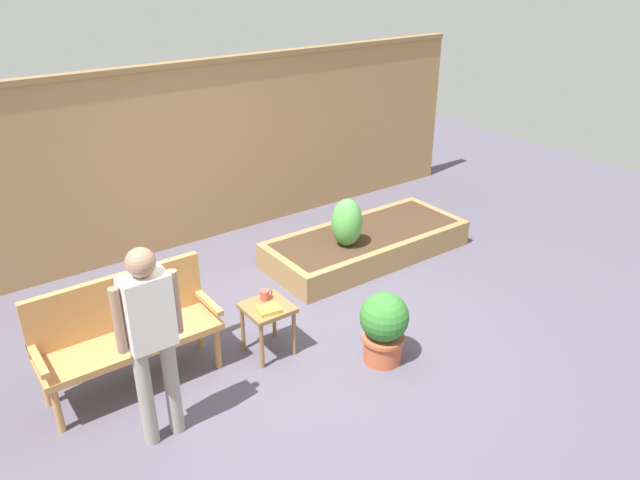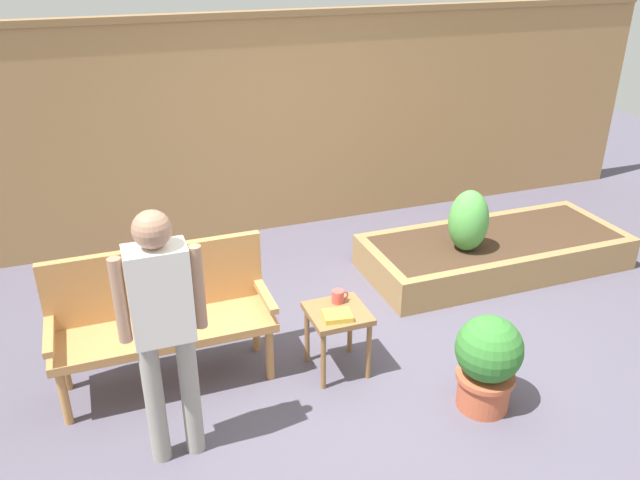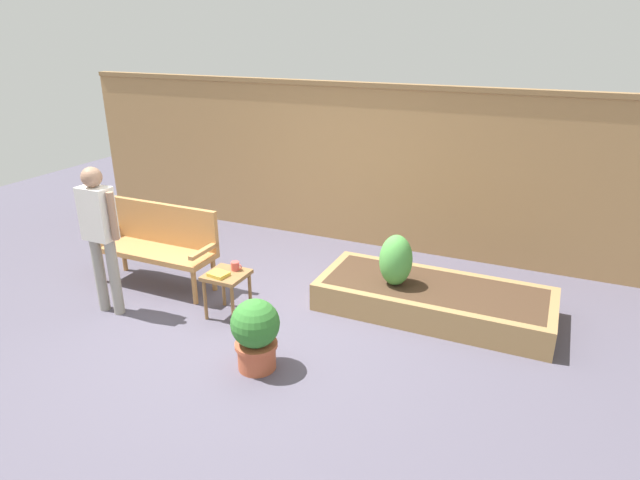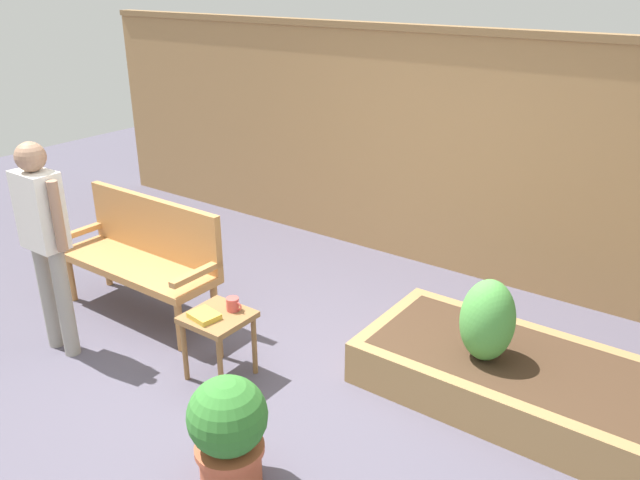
% 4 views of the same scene
% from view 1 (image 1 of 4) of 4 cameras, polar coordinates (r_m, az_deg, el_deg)
% --- Properties ---
extents(ground_plane, '(14.00, 14.00, 0.00)m').
position_cam_1_polar(ground_plane, '(5.71, -1.40, -9.51)').
color(ground_plane, '#514C5B').
extents(fence_back, '(8.40, 0.14, 2.16)m').
position_cam_1_polar(fence_back, '(7.30, -13.30, 7.51)').
color(fence_back, '#A37A4C').
rests_on(fence_back, ground_plane).
extents(garden_bench, '(1.44, 0.48, 0.94)m').
position_cam_1_polar(garden_bench, '(5.21, -17.76, -7.54)').
color(garden_bench, '#B77F47').
rests_on(garden_bench, ground_plane).
extents(side_table, '(0.40, 0.40, 0.48)m').
position_cam_1_polar(side_table, '(5.39, -4.93, -6.90)').
color(side_table, olive).
rests_on(side_table, ground_plane).
extents(cup_on_table, '(0.12, 0.09, 0.09)m').
position_cam_1_polar(cup_on_table, '(5.42, -5.15, -5.12)').
color(cup_on_table, '#CC4C47').
rests_on(cup_on_table, side_table).
extents(book_on_table, '(0.21, 0.18, 0.04)m').
position_cam_1_polar(book_on_table, '(5.26, -4.82, -6.50)').
color(book_on_table, gold).
rests_on(book_on_table, side_table).
extents(potted_boxwood, '(0.43, 0.43, 0.66)m').
position_cam_1_polar(potted_boxwood, '(5.32, 5.99, -7.94)').
color(potted_boxwood, '#B75638').
rests_on(potted_boxwood, ground_plane).
extents(raised_planter_bed, '(2.40, 1.00, 0.30)m').
position_cam_1_polar(raised_planter_bed, '(7.16, 4.36, -0.37)').
color(raised_planter_bed, '#997547').
rests_on(raised_planter_bed, ground_plane).
extents(shrub_near_bench, '(0.34, 0.34, 0.55)m').
position_cam_1_polar(shrub_near_bench, '(6.67, 2.53, 1.64)').
color(shrub_near_bench, brown).
rests_on(shrub_near_bench, raised_planter_bed).
extents(person_by_bench, '(0.47, 0.20, 1.56)m').
position_cam_1_polar(person_by_bench, '(4.36, -15.57, -8.16)').
color(person_by_bench, gray).
rests_on(person_by_bench, ground_plane).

